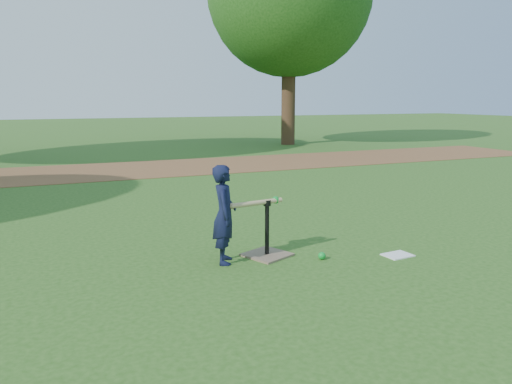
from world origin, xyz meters
name	(u,v)px	position (x,y,z in m)	size (l,w,h in m)	color
ground	(249,267)	(0.00, 0.00, 0.00)	(80.00, 80.00, 0.00)	#285116
dirt_strip	(128,170)	(0.00, 7.50, 0.01)	(24.00, 3.00, 0.01)	brown
child	(224,214)	(-0.17, 0.24, 0.51)	(0.37, 0.24, 1.02)	black
wiffle_ball_ground	(322,256)	(0.81, -0.08, 0.04)	(0.08, 0.08, 0.08)	#0D942B
clipboard	(398,255)	(1.63, -0.29, 0.01)	(0.30, 0.23, 0.01)	white
batting_tee	(267,246)	(0.33, 0.27, 0.11)	(0.56, 0.56, 0.61)	#78614C
swing_action	(259,203)	(0.22, 0.25, 0.60)	(0.63, 0.16, 0.08)	tan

